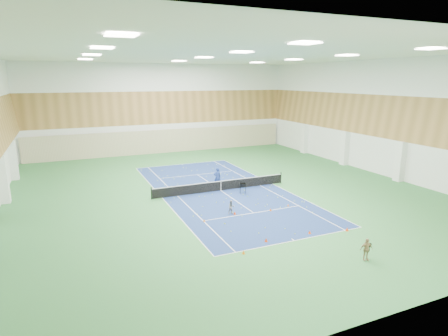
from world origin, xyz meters
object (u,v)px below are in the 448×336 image
(coach, at_px, (217,177))
(child_apron, at_px, (366,249))
(ball_cart, at_px, (243,188))
(tennis_net, at_px, (221,185))
(child_court, at_px, (231,207))

(coach, height_order, child_apron, coach)
(ball_cart, bearing_deg, child_apron, -66.46)
(child_apron, bearing_deg, coach, 109.86)
(tennis_net, height_order, ball_cart, tennis_net)
(tennis_net, relative_size, child_court, 11.86)
(child_court, bearing_deg, ball_cart, 56.45)
(child_apron, bearing_deg, tennis_net, 111.26)
(coach, distance_m, ball_cart, 3.23)
(child_apron, xyz_separation_m, ball_cart, (-0.76, 14.09, -0.18))
(tennis_net, xyz_separation_m, child_court, (-1.64, -5.88, -0.01))
(child_court, height_order, ball_cart, child_court)
(coach, distance_m, child_court, 7.50)
(tennis_net, distance_m, child_apron, 15.82)
(coach, bearing_deg, ball_cart, 114.08)
(tennis_net, height_order, child_apron, child_apron)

